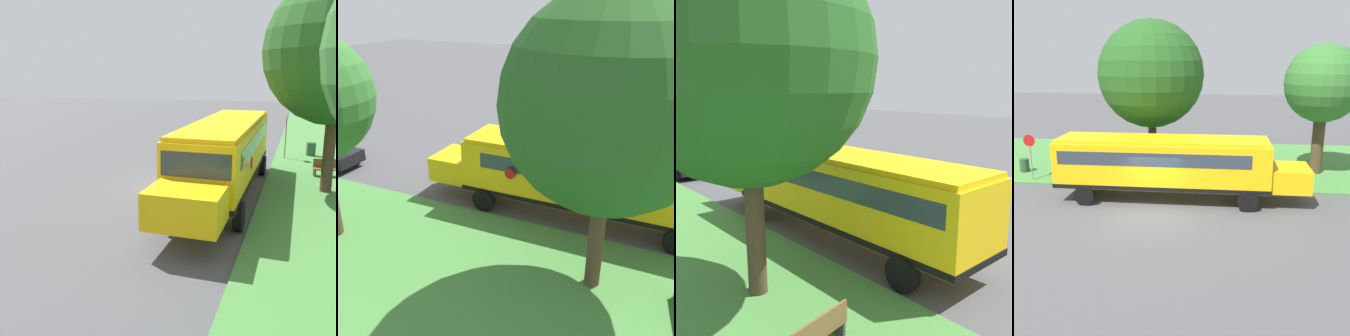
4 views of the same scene
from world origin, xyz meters
The scene contains 3 objects.
ground_plane centered at (0.00, 0.00, 0.00)m, with size 120.00×120.00×0.00m, color #4C4C4F.
school_bus centered at (-2.44, 0.52, 1.92)m, with size 2.84×12.42×3.16m.
oak_tree_beside_bus centered at (-6.54, -1.09, 6.07)m, with size 6.10×6.10×9.07m.
Camera 2 is at (-17.17, -2.77, 8.57)m, focal length 42.00 mm.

